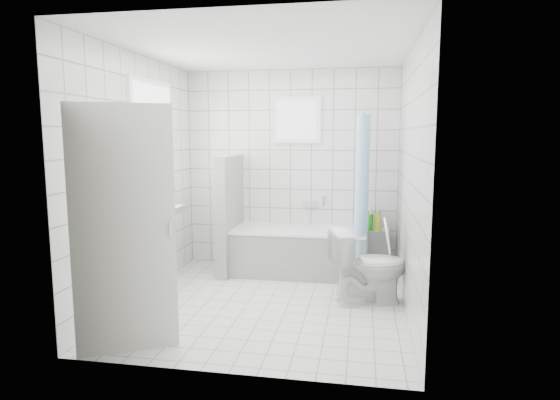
# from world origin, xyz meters

# --- Properties ---
(ground) EXTENTS (3.00, 3.00, 0.00)m
(ground) POSITION_xyz_m (0.00, 0.00, 0.00)
(ground) COLOR white
(ground) RESTS_ON ground
(ceiling) EXTENTS (3.00, 3.00, 0.00)m
(ceiling) POSITION_xyz_m (0.00, 0.00, 2.60)
(ceiling) COLOR white
(ceiling) RESTS_ON ground
(wall_back) EXTENTS (2.80, 0.02, 2.60)m
(wall_back) POSITION_xyz_m (0.00, 1.50, 1.30)
(wall_back) COLOR white
(wall_back) RESTS_ON ground
(wall_front) EXTENTS (2.80, 0.02, 2.60)m
(wall_front) POSITION_xyz_m (0.00, -1.50, 1.30)
(wall_front) COLOR white
(wall_front) RESTS_ON ground
(wall_left) EXTENTS (0.02, 3.00, 2.60)m
(wall_left) POSITION_xyz_m (-1.40, 0.00, 1.30)
(wall_left) COLOR white
(wall_left) RESTS_ON ground
(wall_right) EXTENTS (0.02, 3.00, 2.60)m
(wall_right) POSITION_xyz_m (1.40, 0.00, 1.30)
(wall_right) COLOR white
(wall_right) RESTS_ON ground
(window_left) EXTENTS (0.01, 0.90, 1.40)m
(window_left) POSITION_xyz_m (-1.35, 0.30, 1.60)
(window_left) COLOR white
(window_left) RESTS_ON wall_left
(window_back) EXTENTS (0.50, 0.01, 0.50)m
(window_back) POSITION_xyz_m (0.10, 1.46, 1.95)
(window_back) COLOR white
(window_back) RESTS_ON wall_back
(window_sill) EXTENTS (0.18, 1.02, 0.08)m
(window_sill) POSITION_xyz_m (-1.31, 0.30, 0.86)
(window_sill) COLOR white
(window_sill) RESTS_ON wall_left
(door) EXTENTS (0.72, 0.42, 2.00)m
(door) POSITION_xyz_m (-0.90, -1.29, 1.00)
(door) COLOR silver
(door) RESTS_ON ground
(bathtub) EXTENTS (1.66, 0.77, 0.58)m
(bathtub) POSITION_xyz_m (0.17, 1.12, 0.29)
(bathtub) COLOR white
(bathtub) RESTS_ON ground
(partition_wall) EXTENTS (0.15, 0.85, 1.50)m
(partition_wall) POSITION_xyz_m (-0.72, 1.07, 0.75)
(partition_wall) COLOR white
(partition_wall) RESTS_ON ground
(tiled_ledge) EXTENTS (0.40, 0.24, 0.55)m
(tiled_ledge) POSITION_xyz_m (1.10, 1.38, 0.28)
(tiled_ledge) COLOR white
(tiled_ledge) RESTS_ON ground
(toilet) EXTENTS (0.88, 0.67, 0.80)m
(toilet) POSITION_xyz_m (1.03, 0.20, 0.40)
(toilet) COLOR white
(toilet) RESTS_ON ground
(curtain_rod) EXTENTS (0.02, 0.80, 0.02)m
(curtain_rod) POSITION_xyz_m (0.95, 1.10, 2.00)
(curtain_rod) COLOR silver
(curtain_rod) RESTS_ON wall_back
(shower_curtain) EXTENTS (0.14, 0.48, 1.78)m
(shower_curtain) POSITION_xyz_m (0.95, 0.97, 1.10)
(shower_curtain) COLOR #51AFEE
(shower_curtain) RESTS_ON curtain_rod
(tub_faucet) EXTENTS (0.18, 0.06, 0.06)m
(tub_faucet) POSITION_xyz_m (0.27, 1.46, 0.85)
(tub_faucet) COLOR silver
(tub_faucet) RESTS_ON wall_back
(sill_bottles) EXTENTS (0.18, 0.60, 0.30)m
(sill_bottles) POSITION_xyz_m (-1.30, 0.17, 1.03)
(sill_bottles) COLOR #EC5B7C
(sill_bottles) RESTS_ON window_sill
(ledge_bottles) EXTENTS (0.16, 0.19, 0.24)m
(ledge_bottles) POSITION_xyz_m (1.11, 1.36, 0.66)
(ledge_bottles) COLOR #198816
(ledge_bottles) RESTS_ON tiled_ledge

